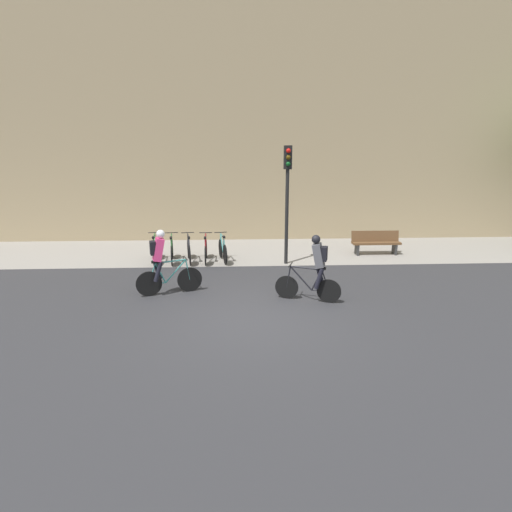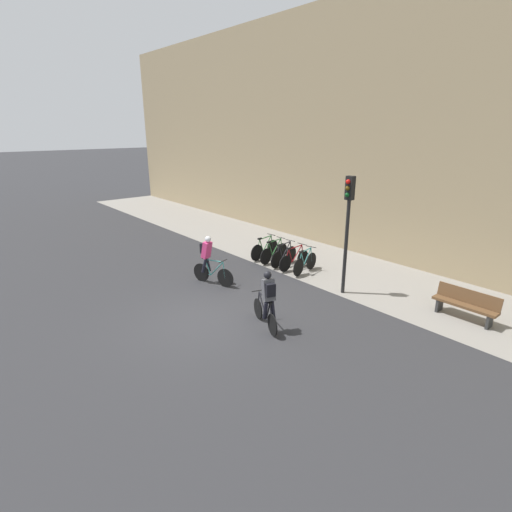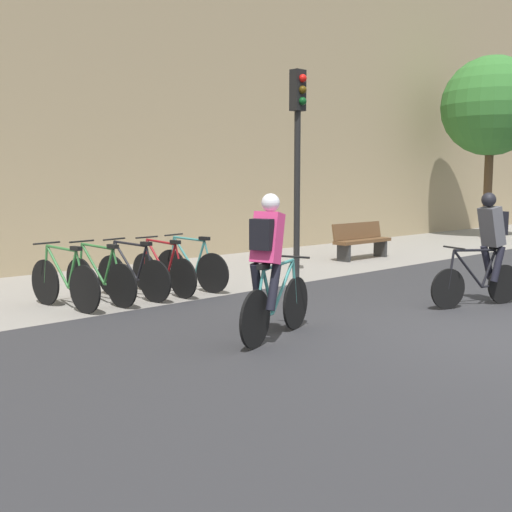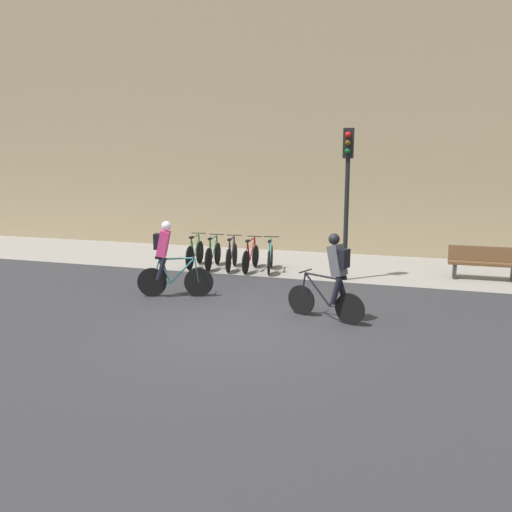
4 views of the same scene
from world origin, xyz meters
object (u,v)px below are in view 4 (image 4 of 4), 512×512
at_px(parked_bike_1, 213,254).
at_px(parked_bike_2, 232,256).
at_px(cyclist_grey, 334,274).
at_px(parked_bike_3, 251,257).
at_px(parked_bike_0, 195,253).
at_px(cyclist_pink, 167,257).
at_px(parked_bike_4, 270,258).
at_px(traffic_light_pole, 347,177).
at_px(bench, 484,262).

height_order(parked_bike_1, parked_bike_2, same).
xyz_separation_m(cyclist_grey, parked_bike_3, (-3.11, 4.20, -0.55)).
bearing_deg(parked_bike_3, parked_bike_0, 179.96).
xyz_separation_m(cyclist_pink, parked_bike_1, (-0.30, 3.49, -0.54)).
relative_size(parked_bike_4, traffic_light_pole, 0.41).
relative_size(cyclist_pink, cyclist_grey, 1.02).
bearing_deg(traffic_light_pole, parked_bike_0, 174.27).
bearing_deg(bench, parked_bike_0, -174.88).
height_order(parked_bike_0, traffic_light_pole, traffic_light_pole).
bearing_deg(parked_bike_2, parked_bike_0, 179.98).
bearing_deg(cyclist_pink, parked_bike_3, 75.60).
bearing_deg(cyclist_pink, bench, 30.10).
height_order(parked_bike_1, parked_bike_3, parked_bike_1).
height_order(cyclist_pink, parked_bike_3, cyclist_pink).
bearing_deg(traffic_light_pole, parked_bike_3, 170.69).
height_order(parked_bike_4, traffic_light_pole, traffic_light_pole).
relative_size(parked_bike_1, parked_bike_2, 1.02).
bearing_deg(traffic_light_pole, cyclist_pink, -140.78).
distance_m(cyclist_grey, parked_bike_2, 5.63).
height_order(parked_bike_3, bench, parked_bike_3).
bearing_deg(traffic_light_pole, parked_bike_1, 173.44).
relative_size(parked_bike_1, bench, 0.95).
xyz_separation_m(cyclist_grey, bench, (3.28, 4.93, -0.47)).
bearing_deg(cyclist_grey, traffic_light_pole, 94.47).
distance_m(cyclist_pink, cyclist_grey, 4.06).
bearing_deg(parked_bike_3, cyclist_pink, -104.40).
relative_size(cyclist_pink, parked_bike_1, 1.03).
distance_m(parked_bike_3, traffic_light_pole, 3.69).
bearing_deg(parked_bike_2, traffic_light_pole, -7.71).
xyz_separation_m(parked_bike_0, bench, (8.19, 0.73, 0.06)).
bearing_deg(cyclist_pink, parked_bike_1, 94.94).
xyz_separation_m(cyclist_pink, parked_bike_4, (1.49, 3.49, -0.54)).
distance_m(parked_bike_1, bench, 7.62).
relative_size(cyclist_pink, parked_bike_0, 1.03).
bearing_deg(parked_bike_4, traffic_light_pole, -11.81).
xyz_separation_m(cyclist_pink, traffic_light_pole, (3.71, 3.03, 1.80)).
bearing_deg(parked_bike_4, parked_bike_2, -179.95).
relative_size(parked_bike_1, parked_bike_4, 1.07).
bearing_deg(parked_bike_4, parked_bike_0, -179.99).
height_order(cyclist_grey, parked_bike_0, cyclist_grey).
bearing_deg(traffic_light_pole, parked_bike_4, 168.19).
relative_size(parked_bike_3, traffic_light_pole, 0.43).
distance_m(cyclist_pink, parked_bike_0, 3.64).
relative_size(cyclist_pink, traffic_light_pole, 0.45).
xyz_separation_m(parked_bike_0, parked_bike_1, (0.60, -0.00, -0.01)).
distance_m(parked_bike_2, parked_bike_3, 0.60).
xyz_separation_m(parked_bike_2, bench, (6.99, 0.73, 0.07)).
bearing_deg(bench, cyclist_pink, -149.90).
distance_m(cyclist_pink, traffic_light_pole, 5.12).
height_order(cyclist_grey, parked_bike_2, cyclist_grey).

